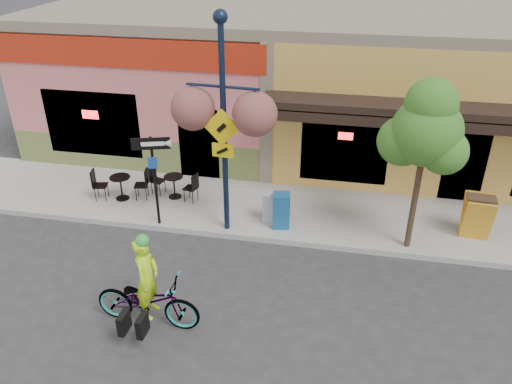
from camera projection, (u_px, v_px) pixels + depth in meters
ground at (282, 257)px, 11.71m from camera, size 90.00×90.00×0.00m
sidewalk at (293, 212)px, 13.40m from camera, size 24.00×3.00×0.15m
curb at (286, 241)px, 12.15m from camera, size 24.00×0.12×0.15m
building at (316, 77)px, 17.10m from camera, size 18.20×8.20×4.50m
bicycle at (148, 300)px, 9.56m from camera, size 2.10×0.78×1.10m
cyclist_rider at (148, 288)px, 9.40m from camera, size 0.42×0.63×1.70m
lamp_post at (224, 130)px, 11.30m from camera, size 1.72×0.79×5.25m
one_way_sign at (155, 182)px, 12.19m from camera, size 0.93×0.45×2.37m
cafe_set_left at (121, 184)px, 13.66m from camera, size 1.61×1.04×0.89m
cafe_set_right at (174, 183)px, 13.76m from camera, size 1.54×1.01×0.85m
newspaper_box_blue at (281, 210)px, 12.40m from camera, size 0.47×0.44×0.93m
newspaper_box_grey at (272, 207)px, 12.66m from camera, size 0.44×0.41×0.80m
street_tree at (420, 168)px, 10.89m from camera, size 1.66×1.66×4.10m
sandwich_board at (478, 222)px, 11.77m from camera, size 0.70×0.54×1.11m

